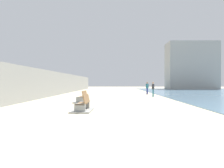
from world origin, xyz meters
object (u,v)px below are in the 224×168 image
object	(u,v)px
bench_far	(82,99)
person_standing	(147,87)
bench_near	(83,107)
person_walking	(153,88)

from	to	relation	value
bench_far	person_standing	size ratio (longest dim) A/B	1.24
bench_near	bench_far	distance (m)	5.51
bench_near	person_walking	distance (m)	13.53
bench_far	person_walking	bearing A→B (deg)	43.09
bench_near	person_walking	size ratio (longest dim) A/B	1.23
person_walking	person_standing	size ratio (longest dim) A/B	1.00
bench_far	person_walking	xyz separation A→B (m)	(7.05, 6.60, 0.79)
bench_far	person_standing	distance (m)	13.97
bench_near	bench_far	xyz separation A→B (m)	(-0.91, 5.44, 0.00)
person_walking	person_standing	distance (m)	5.38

